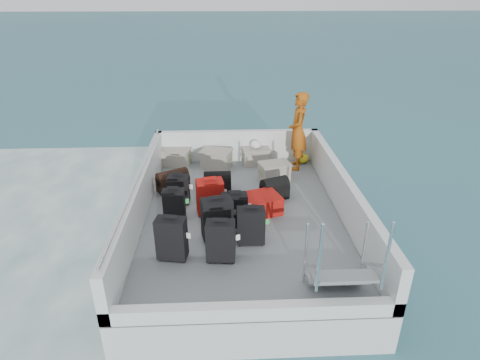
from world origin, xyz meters
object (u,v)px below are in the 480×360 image
at_px(suitcase_8, 256,205).
at_px(passenger, 298,131).
at_px(suitcase_6, 251,226).
at_px(crate_1, 216,159).
at_px(crate_0, 176,158).
at_px(suitcase_3, 221,242).
at_px(suitcase_0, 172,239).
at_px(suitcase_5, 210,197).
at_px(suitcase_7, 235,210).
at_px(suitcase_4, 217,219).
at_px(crate_2, 256,157).
at_px(suitcase_1, 174,205).
at_px(suitcase_2, 179,190).
at_px(crate_3, 275,172).

distance_m(suitcase_8, passenger, 2.26).
height_order(suitcase_6, crate_1, suitcase_6).
distance_m(suitcase_8, crate_0, 2.68).
xyz_separation_m(suitcase_3, crate_1, (-0.09, 3.32, -0.13)).
relative_size(suitcase_8, crate_1, 1.34).
bearing_deg(suitcase_6, suitcase_0, -163.05).
relative_size(suitcase_5, suitcase_8, 0.78).
xyz_separation_m(suitcase_7, crate_1, (-0.32, 2.40, -0.11)).
height_order(suitcase_3, crate_0, suitcase_3).
height_order(crate_0, passenger, passenger).
relative_size(suitcase_7, suitcase_8, 0.71).
height_order(suitcase_4, suitcase_8, suitcase_4).
distance_m(suitcase_5, crate_2, 2.35).
bearing_deg(crate_2, suitcase_5, -114.24).
bearing_deg(suitcase_8, suitcase_6, 151.11).
bearing_deg(suitcase_8, suitcase_4, 120.11).
height_order(suitcase_1, crate_0, suitcase_1).
xyz_separation_m(suitcase_4, suitcase_8, (0.67, 0.77, -0.18)).
distance_m(suitcase_5, crate_1, 1.99).
relative_size(suitcase_2, crate_1, 0.90).
relative_size(suitcase_8, crate_3, 1.42).
xyz_separation_m(suitcase_1, crate_2, (1.56, 2.31, -0.10)).
bearing_deg(crate_3, suitcase_2, -154.04).
bearing_deg(suitcase_1, suitcase_4, -41.63).
height_order(suitcase_5, crate_1, suitcase_5).
bearing_deg(passenger, suitcase_7, -25.79).
bearing_deg(crate_1, suitcase_5, -92.61).
xyz_separation_m(suitcase_1, suitcase_8, (1.39, 0.15, -0.11)).
bearing_deg(suitcase_3, suitcase_4, 100.07).
relative_size(suitcase_1, crate_1, 0.91).
bearing_deg(suitcase_8, suitcase_7, 116.99).
distance_m(suitcase_6, passenger, 3.09).
distance_m(suitcase_2, suitcase_8, 1.43).
bearing_deg(suitcase_0, suitcase_1, 103.88).
distance_m(suitcase_0, suitcase_4, 0.80).
bearing_deg(suitcase_2, crate_2, 51.92).
relative_size(suitcase_2, passenger, 0.33).
xyz_separation_m(crate_0, crate_3, (2.07, -0.86, -0.00)).
bearing_deg(crate_3, suitcase_8, -110.25).
height_order(suitcase_2, suitcase_3, suitcase_3).
bearing_deg(suitcase_3, crate_2, 82.00).
bearing_deg(suitcase_8, crate_1, 0.70).
distance_m(suitcase_0, crate_0, 3.42).
height_order(crate_3, passenger, passenger).
bearing_deg(suitcase_0, suitcase_6, 26.48).
distance_m(suitcase_1, crate_0, 2.32).
distance_m(suitcase_2, suitcase_7, 1.26).
bearing_deg(suitcase_0, suitcase_4, 46.49).
relative_size(suitcase_6, crate_1, 0.97).
relative_size(suitcase_4, crate_3, 1.21).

